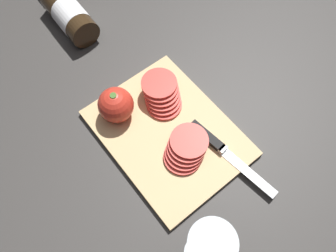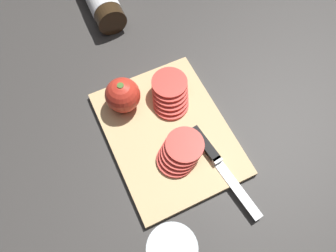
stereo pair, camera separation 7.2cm
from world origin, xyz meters
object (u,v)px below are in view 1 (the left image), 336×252
object	(u,v)px
wine_bottle	(67,13)
tomato_slice_stack_far	(186,149)
knife	(215,143)
whole_tomato	(116,105)
tomato_slice_stack_near	(162,94)
wine_glass	(209,246)

from	to	relation	value
wine_bottle	tomato_slice_stack_far	distance (m)	0.50
tomato_slice_stack_far	knife	bearing A→B (deg)	67.26
whole_tomato	tomato_slice_stack_near	distance (m)	0.11
wine_glass	knife	size ratio (longest dim) A/B	0.77
wine_glass	whole_tomato	world-z (taller)	wine_glass
whole_tomato	knife	world-z (taller)	whole_tomato
wine_glass	tomato_slice_stack_near	distance (m)	0.37
wine_bottle	knife	distance (m)	0.53
tomato_slice_stack_near	knife	bearing A→B (deg)	6.97
whole_tomato	tomato_slice_stack_near	world-z (taller)	whole_tomato
wine_bottle	tomato_slice_stack_near	world-z (taller)	wine_bottle
tomato_slice_stack_far	wine_glass	bearing A→B (deg)	-31.02
tomato_slice_stack_near	tomato_slice_stack_far	world-z (taller)	tomato_slice_stack_near
wine_bottle	whole_tomato	distance (m)	0.33
knife	tomato_slice_stack_near	world-z (taller)	tomato_slice_stack_near
tomato_slice_stack_far	wine_bottle	bearing A→B (deg)	179.65
wine_bottle	wine_glass	xyz separation A→B (m)	(0.68, -0.11, 0.09)
tomato_slice_stack_near	wine_bottle	bearing A→B (deg)	-173.56
tomato_slice_stack_near	tomato_slice_stack_far	size ratio (longest dim) A/B	1.07
whole_tomato	tomato_slice_stack_far	bearing A→B (deg)	19.27
knife	tomato_slice_stack_far	bearing A→B (deg)	-119.89
whole_tomato	tomato_slice_stack_near	size ratio (longest dim) A/B	0.70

